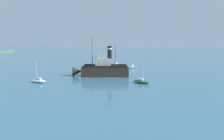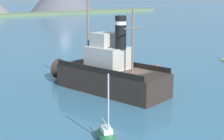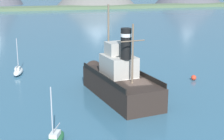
% 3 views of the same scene
% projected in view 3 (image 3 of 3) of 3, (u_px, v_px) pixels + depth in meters
% --- Properties ---
extents(ground_plane, '(600.00, 600.00, 0.00)m').
position_uv_depth(ground_plane, '(137.00, 104.00, 35.73)').
color(ground_plane, '#38667F').
extents(shoreline_strip, '(240.00, 12.00, 1.20)m').
position_uv_depth(shoreline_strip, '(48.00, 8.00, 147.39)').
color(shoreline_strip, '#5B704C').
rests_on(shoreline_strip, ground).
extents(old_tugboat, '(6.31, 14.76, 9.90)m').
position_uv_depth(old_tugboat, '(118.00, 80.00, 37.77)').
color(old_tugboat, '#2D231E').
rests_on(old_tugboat, ground).
extents(sailboat_white, '(1.74, 3.93, 4.90)m').
position_uv_depth(sailboat_white, '(18.00, 71.00, 46.80)').
color(sailboat_white, white).
rests_on(sailboat_white, ground).
extents(mooring_buoy, '(0.68, 0.68, 0.68)m').
position_uv_depth(mooring_buoy, '(194.00, 78.00, 44.04)').
color(mooring_buoy, red).
rests_on(mooring_buoy, ground).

